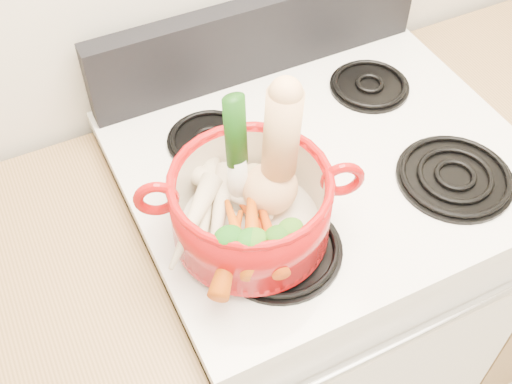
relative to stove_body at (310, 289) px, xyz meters
name	(u,v)px	position (x,y,z in m)	size (l,w,h in m)	color
stove_body	(310,289)	(0.00, 0.00, 0.00)	(0.76, 0.65, 0.92)	white
cooktop	(326,162)	(0.00, 0.00, 0.47)	(0.78, 0.67, 0.03)	silver
control_backsplash	(259,37)	(0.00, 0.30, 0.58)	(0.76, 0.05, 0.18)	black
oven_handle	(410,337)	(0.00, -0.34, 0.32)	(0.02, 0.02, 0.60)	silver
burner_front_left	(279,248)	(-0.19, -0.16, 0.50)	(0.22, 0.22, 0.02)	black
burner_front_right	(455,176)	(0.19, -0.16, 0.50)	(0.22, 0.22, 0.02)	black
burner_back_left	(210,139)	(-0.19, 0.14, 0.50)	(0.17, 0.17, 0.02)	black
burner_back_right	(370,84)	(0.19, 0.14, 0.50)	(0.17, 0.17, 0.02)	black
dutch_oven	(251,207)	(-0.22, -0.11, 0.57)	(0.27, 0.27, 0.13)	#9C0A0B
pot_handle_left	(156,199)	(-0.37, -0.06, 0.62)	(0.08, 0.08, 0.02)	#9C0A0B
pot_handle_right	(342,179)	(-0.07, -0.16, 0.62)	(0.08, 0.08, 0.02)	#9C0A0B
squash	(271,155)	(-0.17, -0.09, 0.66)	(0.10, 0.10, 0.25)	#E3B374
leek	(237,154)	(-0.22, -0.06, 0.66)	(0.04, 0.04, 0.25)	white
ginger	(240,185)	(-0.21, -0.05, 0.56)	(0.09, 0.07, 0.05)	tan
parsnip_0	(205,205)	(-0.28, -0.06, 0.56)	(0.05, 0.05, 0.24)	#EFE5C3
parsnip_1	(219,214)	(-0.27, -0.10, 0.57)	(0.04, 0.04, 0.19)	beige
parsnip_2	(223,188)	(-0.24, -0.05, 0.57)	(0.04, 0.04, 0.20)	beige
parsnip_3	(192,221)	(-0.32, -0.10, 0.58)	(0.04, 0.04, 0.18)	#EFE2C3
carrot_0	(261,229)	(-0.22, -0.15, 0.55)	(0.03, 0.03, 0.15)	#C73A09
carrot_1	(230,253)	(-0.29, -0.18, 0.56)	(0.04, 0.04, 0.16)	#D74D0A
carrot_2	(269,234)	(-0.22, -0.17, 0.56)	(0.03, 0.03, 0.16)	#D5550A
carrot_3	(238,238)	(-0.27, -0.16, 0.57)	(0.03, 0.03, 0.15)	orange
carrot_4	(252,222)	(-0.23, -0.15, 0.58)	(0.03, 0.03, 0.17)	#BA3E09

